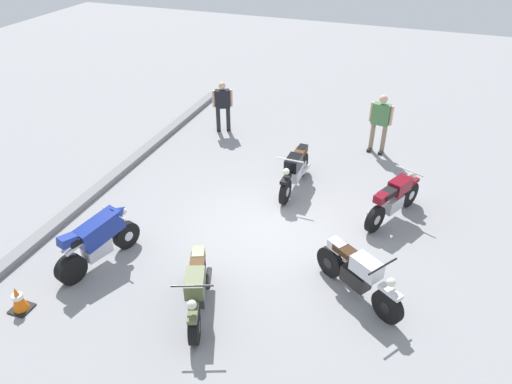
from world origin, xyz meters
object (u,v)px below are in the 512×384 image
at_px(motorcycle_blue_sportbike, 98,239).
at_px(person_in_green_shirt, 380,120).
at_px(motorcycle_black_cruiser, 295,170).
at_px(motorcycle_silver_cruiser, 358,274).
at_px(traffic_cone, 18,299).
at_px(person_in_black_shirt, 223,104).
at_px(motorcycle_olive_vintage, 197,290).
at_px(motorcycle_maroon_cruiser, 394,199).

bearing_deg(motorcycle_blue_sportbike, person_in_green_shirt, -16.20).
bearing_deg(motorcycle_blue_sportbike, motorcycle_black_cruiser, -17.70).
bearing_deg(motorcycle_silver_cruiser, traffic_cone, -122.47).
xyz_separation_m(person_in_green_shirt, person_in_black_shirt, (-0.27, 4.74, -0.09)).
bearing_deg(traffic_cone, motorcycle_olive_vintage, -69.76).
distance_m(motorcycle_silver_cruiser, person_in_green_shirt, 6.09).
bearing_deg(motorcycle_olive_vintage, motorcycle_black_cruiser, 152.81).
height_order(motorcycle_silver_cruiser, traffic_cone, motorcycle_silver_cruiser).
bearing_deg(person_in_black_shirt, motorcycle_silver_cruiser, -165.61).
xyz_separation_m(motorcycle_maroon_cruiser, motorcycle_silver_cruiser, (-2.79, 0.33, 0.00)).
bearing_deg(motorcycle_silver_cruiser, motorcycle_blue_sportbike, -136.33).
height_order(motorcycle_olive_vintage, motorcycle_black_cruiser, motorcycle_black_cruiser).
relative_size(motorcycle_silver_cruiser, person_in_black_shirt, 1.12).
xyz_separation_m(motorcycle_maroon_cruiser, person_in_green_shirt, (3.27, 0.80, 0.47)).
relative_size(motorcycle_silver_cruiser, person_in_green_shirt, 1.04).
bearing_deg(motorcycle_black_cruiser, motorcycle_silver_cruiser, 34.75).
distance_m(person_in_green_shirt, person_in_black_shirt, 4.75).
height_order(motorcycle_maroon_cruiser, motorcycle_black_cruiser, same).
xyz_separation_m(motorcycle_olive_vintage, motorcycle_silver_cruiser, (1.34, -2.62, 0.03)).
bearing_deg(motorcycle_maroon_cruiser, motorcycle_silver_cruiser, -160.98).
relative_size(motorcycle_blue_sportbike, motorcycle_black_cruiser, 0.92).
relative_size(motorcycle_olive_vintage, motorcycle_silver_cruiser, 1.04).
bearing_deg(motorcycle_blue_sportbike, person_in_black_shirt, 18.75).
bearing_deg(motorcycle_maroon_cruiser, motorcycle_olive_vintage, 170.21).
height_order(motorcycle_maroon_cruiser, motorcycle_blue_sportbike, motorcycle_blue_sportbike).
distance_m(motorcycle_maroon_cruiser, motorcycle_olive_vintage, 5.08).
xyz_separation_m(motorcycle_blue_sportbike, traffic_cone, (-1.61, 0.62, -0.33)).
bearing_deg(traffic_cone, motorcycle_blue_sportbike, -21.02).
relative_size(motorcycle_maroon_cruiser, motorcycle_blue_sportbike, 1.01).
height_order(motorcycle_blue_sportbike, traffic_cone, motorcycle_blue_sportbike).
height_order(motorcycle_maroon_cruiser, person_in_black_shirt, person_in_black_shirt).
bearing_deg(motorcycle_silver_cruiser, motorcycle_olive_vintage, -118.86).
relative_size(person_in_green_shirt, person_in_black_shirt, 1.08).
distance_m(motorcycle_olive_vintage, person_in_black_shirt, 7.60).
bearing_deg(motorcycle_black_cruiser, traffic_cone, -30.01).
distance_m(motorcycle_maroon_cruiser, motorcycle_black_cruiser, 2.53).
bearing_deg(motorcycle_olive_vintage, person_in_black_shirt, 178.60).
distance_m(motorcycle_blue_sportbike, person_in_black_shirt, 6.66).
xyz_separation_m(motorcycle_black_cruiser, person_in_black_shirt, (2.51, 3.06, 0.38)).
height_order(motorcycle_black_cruiser, traffic_cone, motorcycle_black_cruiser).
distance_m(motorcycle_maroon_cruiser, traffic_cone, 7.98).
xyz_separation_m(motorcycle_black_cruiser, traffic_cone, (-5.74, 3.51, -0.26)).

